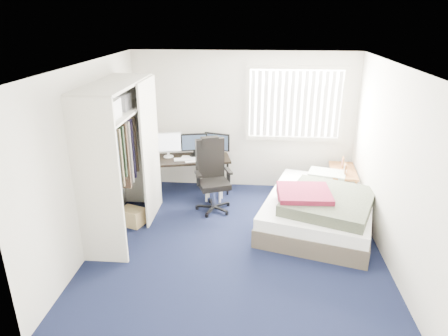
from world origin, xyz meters
The scene contains 10 objects.
ground centered at (0.00, 0.00, 0.00)m, with size 4.20×4.20×0.00m, color black.
room_shell centered at (0.00, 0.00, 1.51)m, with size 4.20×4.20×4.20m.
window_assembly centered at (0.90, 2.04, 1.60)m, with size 1.72×0.09×1.32m.
closet centered at (-1.67, 0.27, 1.35)m, with size 0.64×1.84×2.22m.
desk centered at (-0.90, 1.76, 0.70)m, with size 1.44×0.90×1.12m.
office_chair centered at (-0.46, 1.08, 0.47)m, with size 0.74×0.74×1.21m.
footstool centered at (-0.47, 1.38, 0.21)m, with size 0.35×0.29×0.27m.
nightstand centered at (1.75, 1.56, 0.51)m, with size 0.48×0.87×0.76m.
bed centered at (1.25, 0.63, 0.29)m, with size 2.07×2.43×0.68m.
pine_box centered at (-1.65, 0.40, 0.13)m, with size 0.35×0.26×0.26m, color tan.
Camera 1 is at (0.24, -4.97, 3.09)m, focal length 32.00 mm.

